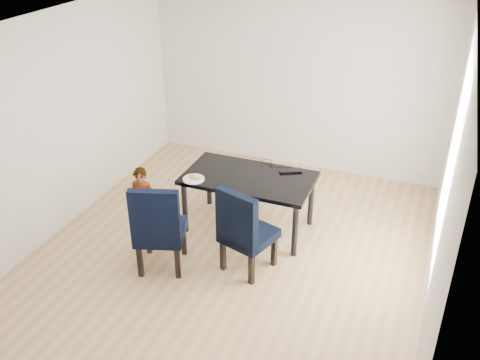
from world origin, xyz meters
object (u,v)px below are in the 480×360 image
at_px(dining_table, 249,202).
at_px(chair_right, 249,228).
at_px(child, 143,203).
at_px(chair_left, 160,224).
at_px(plate, 194,179).
at_px(laptop, 290,169).

bearing_deg(dining_table, chair_right, -69.24).
height_order(dining_table, child, child).
height_order(dining_table, chair_right, chair_right).
relative_size(dining_table, chair_left, 1.43).
distance_m(chair_left, chair_right, 1.00).
xyz_separation_m(chair_right, plate, (-0.89, 0.46, 0.22)).
relative_size(chair_left, child, 1.18).
height_order(chair_left, child, chair_left).
bearing_deg(plate, laptop, 33.36).
bearing_deg(chair_right, plate, 170.38).
relative_size(chair_left, plate, 4.21).
distance_m(dining_table, plate, 0.78).
relative_size(chair_right, plate, 4.06).
distance_m(dining_table, chair_right, 0.85).
bearing_deg(laptop, chair_right, 55.30).
bearing_deg(plate, child, -149.35).
xyz_separation_m(child, plate, (0.55, 0.33, 0.28)).
xyz_separation_m(dining_table, laptop, (0.42, 0.35, 0.39)).
height_order(dining_table, laptop, laptop).
distance_m(chair_left, plate, 0.80).
distance_m(chair_left, child, 0.68).
bearing_deg(chair_right, dining_table, 128.17).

